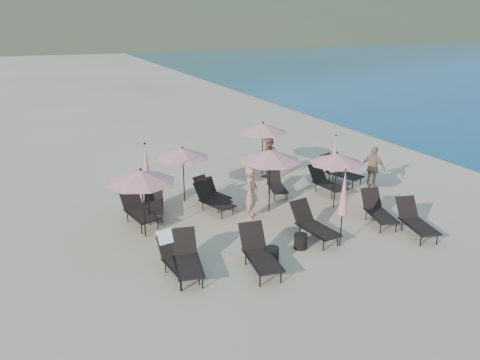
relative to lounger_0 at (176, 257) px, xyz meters
name	(u,v)px	position (x,y,z in m)	size (l,w,h in m)	color
ground	(326,243)	(4.65, -0.31, -0.49)	(800.00, 800.00, 0.00)	#D6BA8C
lounger_0	(176,257)	(0.00, 0.00, 0.00)	(0.78, 1.71, 1.03)	black
lounger_1	(187,258)	(0.25, -0.15, -0.02)	(1.02, 1.87, 1.02)	black
lounger_2	(259,252)	(2.11, -0.76, 0.00)	(0.95, 1.93, 1.07)	black
lounger_3	(313,224)	(4.48, 0.17, -0.01)	(0.86, 1.85, 1.03)	black
lounger_4	(378,210)	(7.06, 0.18, -0.04)	(1.07, 1.81, 0.98)	black
lounger_5	(415,220)	(7.56, -0.98, -0.03)	(1.06, 1.85, 1.00)	black
lounger_6	(138,209)	(-0.12, 3.60, -0.01)	(0.99, 1.87, 1.02)	black
lounger_7	(154,201)	(0.54, 4.12, -0.03)	(1.13, 1.85, 1.00)	black
lounger_8	(213,199)	(2.50, 3.47, -0.06)	(1.09, 1.74, 0.94)	black
lounger_9	(276,184)	(5.32, 3.91, -0.09)	(0.95, 1.59, 0.86)	black
lounger_10	(326,181)	(7.14, 3.23, -0.03)	(0.83, 1.77, 0.99)	black
lounger_11	(339,171)	(8.34, 3.98, 0.00)	(1.22, 1.94, 1.05)	black
lounger_12	(214,194)	(2.74, 3.95, -0.08)	(0.78, 1.58, 0.87)	black
lounger_13	(211,192)	(2.72, 4.20, -0.08)	(1.06, 1.65, 0.89)	black
umbrella_open_0	(141,176)	(-0.19, 2.51, 1.50)	(2.10, 2.10, 2.26)	black
umbrella_open_1	(270,155)	(4.26, 2.57, 1.57)	(2.17, 2.17, 2.33)	black
umbrella_open_2	(337,158)	(6.53, 1.87, 1.35)	(1.94, 1.94, 2.09)	black
umbrella_open_3	(183,153)	(1.88, 4.75, 1.37)	(1.96, 1.96, 2.11)	black
umbrella_open_4	(263,128)	(5.98, 6.29, 1.54)	(2.13, 2.13, 2.30)	black
umbrella_closed_0	(344,193)	(4.93, -0.64, 1.21)	(0.29, 0.29, 2.45)	black
umbrella_closed_1	(335,155)	(6.96, 2.57, 1.25)	(0.29, 0.29, 2.50)	black
umbrella_closed_2	(146,169)	(0.17, 3.28, 1.47)	(0.33, 0.33, 2.82)	black
side_table_0	(272,255)	(2.59, -0.62, -0.27)	(0.41, 0.41, 0.45)	black
side_table_1	(301,241)	(3.78, -0.25, -0.27)	(0.41, 0.41, 0.44)	black
beachgoer_a	(251,193)	(3.46, 2.37, 0.41)	(0.66, 0.43, 1.81)	tan
beachgoer_b	(269,159)	(5.83, 5.47, 0.42)	(0.89, 0.69, 1.83)	#A16453
beachgoer_c	(373,168)	(9.06, 2.79, 0.37)	(1.01, 0.42, 1.72)	tan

